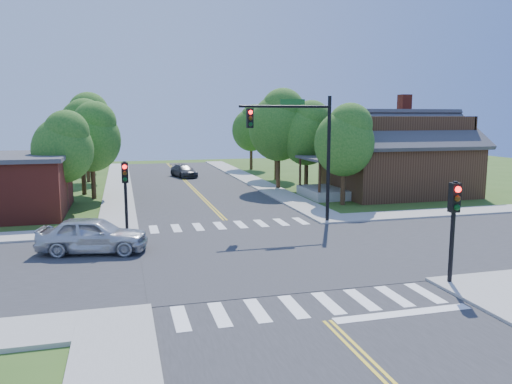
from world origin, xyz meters
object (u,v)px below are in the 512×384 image
object	(u,v)px
car_silver	(93,236)
house_ne	(397,152)
signal_mast_ne	(301,139)
signal_pole_se	(454,213)
signal_pole_nw	(125,184)
car_dgrey	(184,171)

from	to	relation	value
car_silver	house_ne	bearing A→B (deg)	-49.56
signal_mast_ne	house_ne	world-z (taller)	signal_mast_ne
signal_pole_se	car_silver	world-z (taller)	signal_pole_se
signal_pole_nw	signal_mast_ne	bearing A→B (deg)	0.07
car_silver	car_dgrey	world-z (taller)	car_silver
signal_pole_nw	car_dgrey	size ratio (longest dim) A/B	0.84
signal_pole_se	signal_pole_nw	world-z (taller)	same
signal_mast_ne	signal_pole_se	bearing A→B (deg)	-81.44
signal_pole_nw	house_ne	size ratio (longest dim) A/B	0.29
signal_mast_ne	signal_pole_nw	distance (m)	9.76
signal_mast_ne	signal_pole_se	xyz separation A→B (m)	(1.69, -11.21, -2.19)
house_ne	car_silver	world-z (taller)	house_ne
signal_mast_ne	house_ne	distance (m)	14.23
signal_pole_nw	house_ne	world-z (taller)	house_ne
signal_mast_ne	house_ne	bearing A→B (deg)	37.68
signal_pole_se	car_dgrey	world-z (taller)	signal_pole_se
house_ne	car_silver	distance (m)	25.36
signal_pole_se	house_ne	bearing A→B (deg)	64.42
signal_pole_se	car_silver	xyz separation A→B (m)	(-12.69, 7.85, -1.85)
house_ne	signal_pole_nw	bearing A→B (deg)	-157.31
house_ne	signal_mast_ne	bearing A→B (deg)	-142.32
signal_pole_se	car_dgrey	bearing A→B (deg)	98.71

